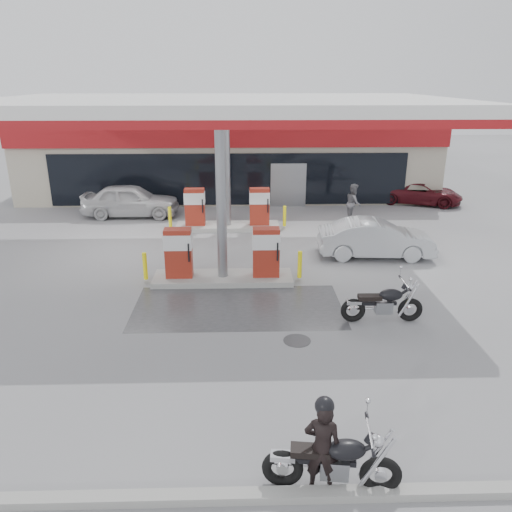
{
  "coord_description": "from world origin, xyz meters",
  "views": [
    {
      "loc": [
        0.65,
        -13.09,
        6.27
      ],
      "look_at": [
        1.05,
        1.02,
        1.2
      ],
      "focal_mm": 35.0,
      "sensor_mm": 36.0,
      "label": 1
    }
  ],
  "objects_px": {
    "biker_main": "(322,447)",
    "sedan_white": "(131,200)",
    "parked_car_right": "(421,193)",
    "parked_motorcycle": "(383,304)",
    "pump_island_far": "(227,213)",
    "main_motorcycle": "(334,463)",
    "hatchback_silver": "(376,239)",
    "pump_island_near": "(223,260)",
    "parked_car_left": "(57,189)",
    "attendant": "(353,203)"
  },
  "relations": [
    {
      "from": "biker_main",
      "to": "sedan_white",
      "type": "distance_m",
      "value": 18.19
    },
    {
      "from": "parked_car_right",
      "to": "parked_motorcycle",
      "type": "bearing_deg",
      "value": 177.7
    },
    {
      "from": "parked_car_right",
      "to": "pump_island_far",
      "type": "bearing_deg",
      "value": 133.65
    },
    {
      "from": "main_motorcycle",
      "to": "parked_motorcycle",
      "type": "distance_m",
      "value": 6.27
    },
    {
      "from": "parked_motorcycle",
      "to": "hatchback_silver",
      "type": "height_order",
      "value": "hatchback_silver"
    },
    {
      "from": "pump_island_far",
      "to": "biker_main",
      "type": "xyz_separation_m",
      "value": [
        1.87,
        -14.78,
        0.1
      ]
    },
    {
      "from": "biker_main",
      "to": "pump_island_far",
      "type": "bearing_deg",
      "value": -66.57
    },
    {
      "from": "main_motorcycle",
      "to": "parked_car_right",
      "type": "bearing_deg",
      "value": 74.31
    },
    {
      "from": "pump_island_near",
      "to": "parked_car_right",
      "type": "height_order",
      "value": "pump_island_near"
    },
    {
      "from": "pump_island_near",
      "to": "parked_car_right",
      "type": "distance_m",
      "value": 14.35
    },
    {
      "from": "hatchback_silver",
      "to": "parked_car_left",
      "type": "xyz_separation_m",
      "value": [
        -14.84,
        9.5,
        -0.07
      ]
    },
    {
      "from": "biker_main",
      "to": "attendant",
      "type": "xyz_separation_m",
      "value": [
        3.87,
        15.78,
        0.06
      ]
    },
    {
      "from": "parked_car_left",
      "to": "parked_car_right",
      "type": "distance_m",
      "value": 19.35
    },
    {
      "from": "biker_main",
      "to": "hatchback_silver",
      "type": "distance_m",
      "value": 11.58
    },
    {
      "from": "sedan_white",
      "to": "pump_island_near",
      "type": "bearing_deg",
      "value": -150.04
    },
    {
      "from": "main_motorcycle",
      "to": "parked_motorcycle",
      "type": "bearing_deg",
      "value": 74.71
    },
    {
      "from": "sedan_white",
      "to": "parked_car_left",
      "type": "relative_size",
      "value": 1.06
    },
    {
      "from": "main_motorcycle",
      "to": "sedan_white",
      "type": "bearing_deg",
      "value": 118.42
    },
    {
      "from": "pump_island_near",
      "to": "hatchback_silver",
      "type": "relative_size",
      "value": 1.23
    },
    {
      "from": "parked_motorcycle",
      "to": "parked_car_left",
      "type": "xyz_separation_m",
      "value": [
        -13.73,
        14.69,
        0.11
      ]
    },
    {
      "from": "pump_island_near",
      "to": "hatchback_silver",
      "type": "height_order",
      "value": "pump_island_near"
    },
    {
      "from": "parked_car_right",
      "to": "sedan_white",
      "type": "bearing_deg",
      "value": 118.55
    },
    {
      "from": "attendant",
      "to": "parked_car_left",
      "type": "height_order",
      "value": "attendant"
    },
    {
      "from": "parked_motorcycle",
      "to": "attendant",
      "type": "height_order",
      "value": "attendant"
    },
    {
      "from": "pump_island_near",
      "to": "main_motorcycle",
      "type": "relative_size",
      "value": 2.3
    },
    {
      "from": "sedan_white",
      "to": "parked_car_left",
      "type": "xyz_separation_m",
      "value": [
        -4.65,
        3.5,
        -0.15
      ]
    },
    {
      "from": "parked_car_left",
      "to": "main_motorcycle",
      "type": "bearing_deg",
      "value": -166.66
    },
    {
      "from": "parked_motorcycle",
      "to": "sedan_white",
      "type": "distance_m",
      "value": 14.42
    },
    {
      "from": "pump_island_far",
      "to": "sedan_white",
      "type": "bearing_deg",
      "value": 154.66
    },
    {
      "from": "pump_island_far",
      "to": "biker_main",
      "type": "relative_size",
      "value": 3.16
    },
    {
      "from": "hatchback_silver",
      "to": "parked_car_right",
      "type": "xyz_separation_m",
      "value": [
        4.46,
        8.09,
        -0.11
      ]
    },
    {
      "from": "sedan_white",
      "to": "hatchback_silver",
      "type": "height_order",
      "value": "sedan_white"
    },
    {
      "from": "parked_car_left",
      "to": "parked_motorcycle",
      "type": "bearing_deg",
      "value": -152.6
    },
    {
      "from": "parked_motorcycle",
      "to": "parked_car_right",
      "type": "xyz_separation_m",
      "value": [
        5.57,
        13.28,
        0.07
      ]
    },
    {
      "from": "pump_island_near",
      "to": "hatchback_silver",
      "type": "xyz_separation_m",
      "value": [
        5.54,
        2.2,
        -0.02
      ]
    },
    {
      "from": "biker_main",
      "to": "sedan_white",
      "type": "height_order",
      "value": "biker_main"
    },
    {
      "from": "parked_car_right",
      "to": "main_motorcycle",
      "type": "bearing_deg",
      "value": 177.87
    },
    {
      "from": "sedan_white",
      "to": "main_motorcycle",
      "type": "bearing_deg",
      "value": -158.03
    },
    {
      "from": "attendant",
      "to": "pump_island_near",
      "type": "bearing_deg",
      "value": 147.98
    },
    {
      "from": "main_motorcycle",
      "to": "attendant",
      "type": "relative_size",
      "value": 1.28
    },
    {
      "from": "parked_motorcycle",
      "to": "parked_car_left",
      "type": "bearing_deg",
      "value": 133.38
    },
    {
      "from": "main_motorcycle",
      "to": "parked_car_left",
      "type": "bearing_deg",
      "value": 125.88
    },
    {
      "from": "pump_island_near",
      "to": "parked_motorcycle",
      "type": "relative_size",
      "value": 2.3
    },
    {
      "from": "pump_island_near",
      "to": "attendant",
      "type": "height_order",
      "value": "pump_island_near"
    },
    {
      "from": "attendant",
      "to": "parked_car_left",
      "type": "bearing_deg",
      "value": 79.93
    },
    {
      "from": "main_motorcycle",
      "to": "parked_car_right",
      "type": "relative_size",
      "value": 0.54
    },
    {
      "from": "pump_island_near",
      "to": "biker_main",
      "type": "bearing_deg",
      "value": -78.0
    },
    {
      "from": "attendant",
      "to": "hatchback_silver",
      "type": "bearing_deg",
      "value": -175.02
    },
    {
      "from": "biker_main",
      "to": "sedan_white",
      "type": "relative_size",
      "value": 0.36
    },
    {
      "from": "attendant",
      "to": "main_motorcycle",
      "type": "bearing_deg",
      "value": 174.22
    }
  ]
}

